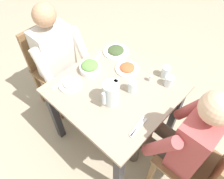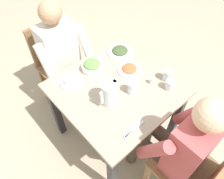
{
  "view_description": "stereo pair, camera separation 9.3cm",
  "coord_description": "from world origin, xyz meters",
  "px_view_note": "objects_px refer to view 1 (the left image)",
  "views": [
    {
      "loc": [
        0.83,
        0.73,
        2.02
      ],
      "look_at": [
        0.03,
        -0.02,
        0.71
      ],
      "focal_mm": 35.05,
      "sensor_mm": 36.0,
      "label": 1
    },
    {
      "loc": [
        0.76,
        0.8,
        2.02
      ],
      "look_at": [
        0.03,
        -0.02,
        0.71
      ],
      "focal_mm": 35.05,
      "sensor_mm": 36.0,
      "label": 2
    }
  ],
  "objects_px": {
    "plate_rice_curry": "(127,68)",
    "plate_yoghurt": "(70,83)",
    "dining_table": "(116,97)",
    "chair_far": "(201,165)",
    "water_pitcher": "(111,93)",
    "water_glass_near_left": "(166,72)",
    "diner_far": "(180,137)",
    "plate_dolmas": "(116,51)",
    "chair_near": "(52,64)",
    "water_glass_center": "(132,86)",
    "diner_near": "(62,63)",
    "salt_shaker": "(150,78)",
    "water_glass_far_right": "(169,81)",
    "salad_bowl": "(90,67)"
  },
  "relations": [
    {
      "from": "water_glass_far_right",
      "to": "chair_near",
      "type": "bearing_deg",
      "value": -70.49
    },
    {
      "from": "salad_bowl",
      "to": "water_glass_far_right",
      "type": "relative_size",
      "value": 1.99
    },
    {
      "from": "plate_dolmas",
      "to": "water_glass_near_left",
      "type": "relative_size",
      "value": 2.37
    },
    {
      "from": "water_glass_center",
      "to": "water_glass_near_left",
      "type": "distance_m",
      "value": 0.32
    },
    {
      "from": "dining_table",
      "to": "salad_bowl",
      "type": "relative_size",
      "value": 5.14
    },
    {
      "from": "diner_far",
      "to": "water_pitcher",
      "type": "bearing_deg",
      "value": -75.42
    },
    {
      "from": "diner_far",
      "to": "plate_yoghurt",
      "type": "bearing_deg",
      "value": -74.61
    },
    {
      "from": "plate_dolmas",
      "to": "chair_near",
      "type": "bearing_deg",
      "value": -52.59
    },
    {
      "from": "diner_far",
      "to": "salt_shaker",
      "type": "bearing_deg",
      "value": -117.34
    },
    {
      "from": "diner_near",
      "to": "plate_dolmas",
      "type": "height_order",
      "value": "diner_near"
    },
    {
      "from": "diner_far",
      "to": "plate_dolmas",
      "type": "height_order",
      "value": "diner_far"
    },
    {
      "from": "plate_yoghurt",
      "to": "plate_rice_curry",
      "type": "bearing_deg",
      "value": 154.3
    },
    {
      "from": "diner_near",
      "to": "salt_shaker",
      "type": "relative_size",
      "value": 22.1
    },
    {
      "from": "plate_rice_curry",
      "to": "plate_yoghurt",
      "type": "distance_m",
      "value": 0.49
    },
    {
      "from": "plate_yoghurt",
      "to": "diner_far",
      "type": "bearing_deg",
      "value": 105.39
    },
    {
      "from": "water_pitcher",
      "to": "salad_bowl",
      "type": "height_order",
      "value": "water_pitcher"
    },
    {
      "from": "chair_near",
      "to": "water_glass_near_left",
      "type": "distance_m",
      "value": 1.12
    },
    {
      "from": "plate_dolmas",
      "to": "water_glass_near_left",
      "type": "height_order",
      "value": "water_glass_near_left"
    },
    {
      "from": "diner_near",
      "to": "water_glass_near_left",
      "type": "height_order",
      "value": "diner_near"
    },
    {
      "from": "water_pitcher",
      "to": "water_glass_near_left",
      "type": "relative_size",
      "value": 1.96
    },
    {
      "from": "dining_table",
      "to": "water_glass_near_left",
      "type": "relative_size",
      "value": 9.08
    },
    {
      "from": "plate_rice_curry",
      "to": "plate_dolmas",
      "type": "bearing_deg",
      "value": -114.24
    },
    {
      "from": "salad_bowl",
      "to": "water_glass_center",
      "type": "distance_m",
      "value": 0.4
    },
    {
      "from": "chair_near",
      "to": "salad_bowl",
      "type": "relative_size",
      "value": 5.24
    },
    {
      "from": "water_glass_near_left",
      "to": "water_glass_far_right",
      "type": "height_order",
      "value": "water_glass_near_left"
    },
    {
      "from": "chair_near",
      "to": "plate_rice_curry",
      "type": "distance_m",
      "value": 0.82
    },
    {
      "from": "water_pitcher",
      "to": "salad_bowl",
      "type": "xyz_separation_m",
      "value": [
        -0.11,
        -0.35,
        -0.05
      ]
    },
    {
      "from": "plate_dolmas",
      "to": "salt_shaker",
      "type": "distance_m",
      "value": 0.44
    },
    {
      "from": "water_pitcher",
      "to": "plate_yoghurt",
      "type": "relative_size",
      "value": 1.02
    },
    {
      "from": "salad_bowl",
      "to": "water_glass_near_left",
      "type": "height_order",
      "value": "water_glass_near_left"
    },
    {
      "from": "dining_table",
      "to": "plate_yoghurt",
      "type": "bearing_deg",
      "value": -50.67
    },
    {
      "from": "diner_far",
      "to": "plate_dolmas",
      "type": "relative_size",
      "value": 5.19
    },
    {
      "from": "diner_near",
      "to": "plate_dolmas",
      "type": "xyz_separation_m",
      "value": [
        -0.39,
        0.3,
        0.08
      ]
    },
    {
      "from": "plate_rice_curry",
      "to": "salt_shaker",
      "type": "xyz_separation_m",
      "value": [
        -0.03,
        0.22,
        0.01
      ]
    },
    {
      "from": "chair_near",
      "to": "diner_far",
      "type": "xyz_separation_m",
      "value": [
        -0.09,
        1.39,
        0.15
      ]
    },
    {
      "from": "chair_far",
      "to": "plate_rice_curry",
      "type": "relative_size",
      "value": 4.51
    },
    {
      "from": "diner_near",
      "to": "water_pitcher",
      "type": "relative_size",
      "value": 6.28
    },
    {
      "from": "water_glass_far_right",
      "to": "chair_far",
      "type": "bearing_deg",
      "value": 60.81
    },
    {
      "from": "dining_table",
      "to": "salt_shaker",
      "type": "xyz_separation_m",
      "value": [
        -0.24,
        0.15,
        0.15
      ]
    },
    {
      "from": "chair_far",
      "to": "diner_near",
      "type": "relative_size",
      "value": 0.75
    },
    {
      "from": "diner_far",
      "to": "plate_yoghurt",
      "type": "relative_size",
      "value": 6.41
    },
    {
      "from": "plate_dolmas",
      "to": "salt_shaker",
      "type": "relative_size",
      "value": 4.26
    },
    {
      "from": "dining_table",
      "to": "plate_dolmas",
      "type": "xyz_separation_m",
      "value": [
        -0.31,
        -0.29,
        0.14
      ]
    },
    {
      "from": "diner_far",
      "to": "diner_near",
      "type": "bearing_deg",
      "value": -85.54
    },
    {
      "from": "dining_table",
      "to": "plate_yoghurt",
      "type": "distance_m",
      "value": 0.39
    },
    {
      "from": "dining_table",
      "to": "chair_far",
      "type": "xyz_separation_m",
      "value": [
        -0.01,
        0.8,
        -0.09
      ]
    },
    {
      "from": "diner_near",
      "to": "diner_far",
      "type": "distance_m",
      "value": 1.19
    },
    {
      "from": "diner_near",
      "to": "salt_shaker",
      "type": "bearing_deg",
      "value": 113.47
    },
    {
      "from": "chair_far",
      "to": "salad_bowl",
      "type": "xyz_separation_m",
      "value": [
        0.02,
        -1.08,
        0.25
      ]
    },
    {
      "from": "salad_bowl",
      "to": "water_glass_center",
      "type": "height_order",
      "value": "water_glass_center"
    }
  ]
}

